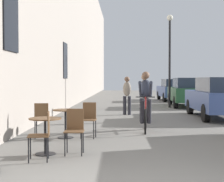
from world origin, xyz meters
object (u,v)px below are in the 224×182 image
(cafe_table_mid, at_px, (65,117))
(street_lamp, at_px, (170,49))
(cyclist_on_bicycle, at_px, (146,103))
(parked_car_second, at_px, (220,97))
(cafe_chair_mid_toward_street, at_px, (89,117))
(pedestrian_mid, at_px, (127,93))
(cafe_chair_mid_toward_wall, at_px, (42,118))
(pedestrian_near, at_px, (144,95))
(cafe_chair_near_toward_street, at_px, (75,128))
(parked_car_third, at_px, (188,92))
(cafe_chair_near_toward_wall, at_px, (43,132))
(parked_car_fourth, at_px, (173,89))
(cafe_table_near, at_px, (45,128))

(cafe_table_mid, distance_m, street_lamp, 10.98)
(cyclist_on_bicycle, height_order, parked_car_second, cyclist_on_bicycle)
(cafe_chair_mid_toward_street, relative_size, pedestrian_mid, 0.55)
(cafe_chair_mid_toward_wall, height_order, pedestrian_mid, pedestrian_mid)
(cyclist_on_bicycle, relative_size, pedestrian_near, 1.05)
(cafe_chair_near_toward_street, bearing_deg, pedestrian_mid, 81.66)
(cafe_chair_mid_toward_wall, height_order, parked_car_third, parked_car_third)
(cafe_table_mid, distance_m, parked_car_second, 7.00)
(cafe_chair_mid_toward_street, bearing_deg, pedestrian_mid, 79.84)
(cafe_chair_mid_toward_wall, distance_m, street_lamp, 11.27)
(cafe_chair_near_toward_wall, bearing_deg, cafe_chair_mid_toward_street, 77.06)
(parked_car_second, bearing_deg, parked_car_fourth, 90.84)
(cafe_table_mid, height_order, street_lamp, street_lamp)
(cyclist_on_bicycle, bearing_deg, street_lamp, 77.91)
(street_lamp, relative_size, parked_car_second, 1.12)
(pedestrian_near, xyz_separation_m, street_lamp, (1.73, 6.36, 2.16))
(parked_car_third, xyz_separation_m, parked_car_fourth, (-0.06, 5.24, -0.03))
(pedestrian_near, distance_m, parked_car_fourth, 12.54)
(parked_car_third, bearing_deg, pedestrian_mid, -126.37)
(cafe_chair_near_toward_street, height_order, cafe_chair_mid_toward_street, same)
(parked_car_second, bearing_deg, cafe_chair_near_toward_wall, -125.51)
(pedestrian_near, height_order, street_lamp, street_lamp)
(pedestrian_near, bearing_deg, cafe_chair_near_toward_street, -107.58)
(cafe_table_near, distance_m, pedestrian_near, 5.99)
(cyclist_on_bicycle, bearing_deg, cafe_chair_near_toward_wall, -118.70)
(cafe_chair_mid_toward_street, distance_m, cafe_chair_mid_toward_wall, 1.18)
(cafe_chair_near_toward_street, height_order, street_lamp, street_lamp)
(parked_car_third, bearing_deg, cafe_table_near, -112.31)
(cafe_chair_near_toward_wall, relative_size, cafe_table_mid, 1.24)
(cyclist_on_bicycle, bearing_deg, pedestrian_near, 87.30)
(cafe_table_near, xyz_separation_m, cyclist_on_bicycle, (2.19, 3.32, 0.29))
(cafe_chair_near_toward_street, xyz_separation_m, cafe_chair_near_toward_wall, (-0.49, -0.62, 0.00))
(cafe_chair_near_toward_wall, relative_size, pedestrian_mid, 0.55)
(cafe_table_near, relative_size, parked_car_third, 0.16)
(cafe_chair_near_toward_street, bearing_deg, cafe_chair_mid_toward_street, 87.20)
(street_lamp, bearing_deg, parked_car_third, 29.59)
(cafe_chair_mid_toward_wall, distance_m, pedestrian_near, 4.60)
(cafe_chair_near_toward_street, height_order, parked_car_fourth, parked_car_fourth)
(parked_car_fourth, bearing_deg, cafe_chair_mid_toward_street, -105.66)
(street_lamp, bearing_deg, pedestrian_mid, -119.92)
(cafe_table_mid, distance_m, parked_car_fourth, 16.56)
(cafe_table_mid, xyz_separation_m, cyclist_on_bicycle, (2.11, 1.37, 0.29))
(street_lamp, bearing_deg, cafe_chair_mid_toward_street, -108.82)
(cafe_table_near, xyz_separation_m, cafe_chair_near_toward_street, (0.57, 0.08, -0.00))
(cafe_chair_mid_toward_wall, bearing_deg, cyclist_on_bicycle, 28.22)
(cyclist_on_bicycle, relative_size, street_lamp, 0.36)
(cyclist_on_bicycle, bearing_deg, cafe_chair_near_toward_street, -116.52)
(parked_car_fourth, bearing_deg, street_lamp, -100.15)
(pedestrian_near, relative_size, parked_car_fourth, 0.39)
(pedestrian_near, relative_size, pedestrian_mid, 1.05)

